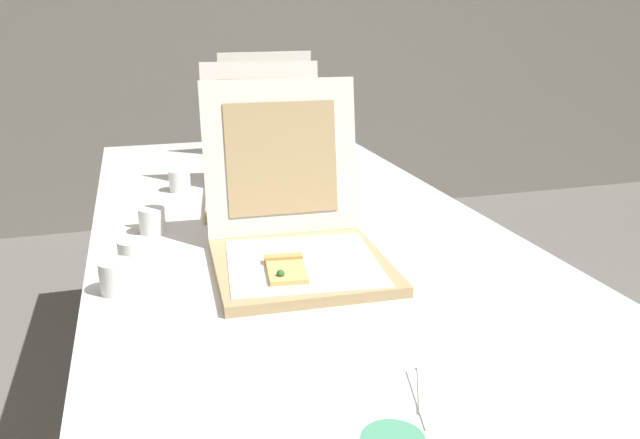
{
  "coord_description": "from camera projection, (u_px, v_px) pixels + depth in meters",
  "views": [
    {
      "loc": [
        -0.37,
        -0.86,
        1.26
      ],
      "look_at": [
        0.02,
        0.45,
        0.81
      ],
      "focal_mm": 35.15,
      "sensor_mm": 36.0,
      "label": 1
    }
  ],
  "objects": [
    {
      "name": "wall_back",
      "position": [
        191.0,
        5.0,
        3.61
      ],
      "size": [
        10.0,
        0.1,
        2.6
      ],
      "primitive_type": "cube",
      "color": "gray",
      "rests_on": "ground"
    },
    {
      "name": "cup_white_near_left",
      "position": [
        116.0,
        277.0,
        1.2
      ],
      "size": [
        0.06,
        0.06,
        0.06
      ],
      "primitive_type": "cylinder",
      "color": "white",
      "rests_on": "table"
    },
    {
      "name": "napkin_pile",
      "position": [
        463.0,
        395.0,
        0.88
      ],
      "size": [
        0.17,
        0.18,
        0.01
      ],
      "color": "white",
      "rests_on": "table"
    },
    {
      "name": "cup_white_far",
      "position": [
        180.0,
        181.0,
        1.88
      ],
      "size": [
        0.06,
        0.06,
        0.06
      ],
      "primitive_type": "cylinder",
      "color": "white",
      "rests_on": "table"
    },
    {
      "name": "table",
      "position": [
        294.0,
        238.0,
        1.63
      ],
      "size": [
        1.0,
        2.26,
        0.75
      ],
      "color": "silver",
      "rests_on": "ground"
    },
    {
      "name": "pizza_box_middle",
      "position": [
        267.0,
        180.0,
        1.81
      ],
      "size": [
        0.41,
        0.46,
        0.37
      ],
      "rotation": [
        0.0,
        0.0,
        -0.13
      ],
      "color": "tan",
      "rests_on": "table"
    },
    {
      "name": "pizza_box_back",
      "position": [
        276.0,
        145.0,
        2.28
      ],
      "size": [
        0.38,
        0.39,
        0.38
      ],
      "rotation": [
        0.0,
        0.0,
        0.09
      ],
      "color": "tan",
      "rests_on": "table"
    },
    {
      "name": "pizza_box_front",
      "position": [
        296.0,
        240.0,
        1.33
      ],
      "size": [
        0.37,
        0.43,
        0.37
      ],
      "rotation": [
        0.0,
        0.0,
        -0.04
      ],
      "color": "tan",
      "rests_on": "table"
    },
    {
      "name": "cup_white_near_center",
      "position": [
        134.0,
        255.0,
        1.31
      ],
      "size": [
        0.06,
        0.06,
        0.06
      ],
      "primitive_type": "cylinder",
      "color": "white",
      "rests_on": "table"
    },
    {
      "name": "cup_white_mid",
      "position": [
        152.0,
        221.0,
        1.52
      ],
      "size": [
        0.06,
        0.06,
        0.06
      ],
      "primitive_type": "cylinder",
      "color": "white",
      "rests_on": "table"
    }
  ]
}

